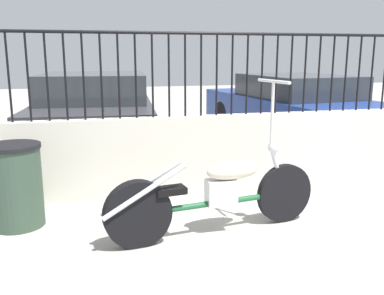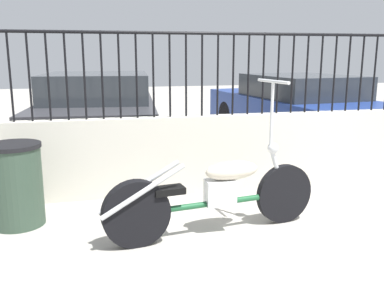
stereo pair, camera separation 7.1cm
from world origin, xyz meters
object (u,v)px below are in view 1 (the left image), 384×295
object	(u,v)px
trash_bin	(16,185)
car_dark_grey	(96,113)
motorcycle_green	(207,195)
car_blue	(292,106)

from	to	relation	value
trash_bin	car_dark_grey	size ratio (longest dim) A/B	0.19
motorcycle_green	trash_bin	world-z (taller)	motorcycle_green
car_dark_grey	car_blue	bearing A→B (deg)	-80.38
motorcycle_green	trash_bin	size ratio (longest dim) A/B	2.60
trash_bin	car_dark_grey	bearing A→B (deg)	74.68
trash_bin	car_dark_grey	distance (m)	3.28
car_dark_grey	trash_bin	bearing A→B (deg)	169.94
car_dark_grey	car_blue	world-z (taller)	car_dark_grey
car_dark_grey	car_blue	xyz separation A→B (m)	(3.81, 0.29, -0.03)
trash_bin	car_dark_grey	world-z (taller)	car_dark_grey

